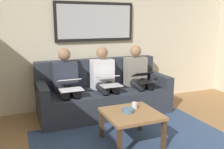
{
  "coord_description": "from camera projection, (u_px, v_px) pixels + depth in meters",
  "views": [
    {
      "loc": [
        1.39,
        1.73,
        1.55
      ],
      "look_at": [
        0.0,
        -1.7,
        0.75
      ],
      "focal_mm": 39.18,
      "sensor_mm": 36.0,
      "label": 1
    }
  ],
  "objects": [
    {
      "name": "wall_rear",
      "position": [
        94.0,
        36.0,
        4.48
      ],
      "size": [
        6.0,
        0.12,
        2.6
      ],
      "primitive_type": "cube",
      "color": "beige",
      "rests_on": "ground_plane"
    },
    {
      "name": "laptop_silver",
      "position": [
        109.0,
        80.0,
        3.9
      ],
      "size": [
        0.32,
        0.37,
        0.15
      ],
      "color": "silver"
    },
    {
      "name": "area_rug",
      "position": [
        137.0,
        143.0,
        3.17
      ],
      "size": [
        2.6,
        1.8,
        0.01
      ],
      "primitive_type": "cube",
      "color": "#33476B",
      "rests_on": "ground_plane"
    },
    {
      "name": "laptop_white",
      "position": [
        70.0,
        84.0,
        3.67
      ],
      "size": [
        0.34,
        0.36,
        0.16
      ],
      "color": "white"
    },
    {
      "name": "person_right",
      "position": [
        67.0,
        82.0,
        3.89
      ],
      "size": [
        0.38,
        0.58,
        1.14
      ],
      "color": "#2D3342",
      "rests_on": "couch"
    },
    {
      "name": "cup",
      "position": [
        134.0,
        106.0,
        3.22
      ],
      "size": [
        0.07,
        0.07,
        0.09
      ],
      "primitive_type": "cylinder",
      "color": "silver",
      "rests_on": "coffee_table"
    },
    {
      "name": "laptop_black",
      "position": [
        144.0,
        78.0,
        4.15
      ],
      "size": [
        0.34,
        0.35,
        0.15
      ],
      "color": "black"
    },
    {
      "name": "coffee_table",
      "position": [
        131.0,
        117.0,
        3.12
      ],
      "size": [
        0.67,
        0.67,
        0.42
      ],
      "color": "olive",
      "rests_on": "ground_plane"
    },
    {
      "name": "framed_mirror",
      "position": [
        95.0,
        22.0,
        4.34
      ],
      "size": [
        1.45,
        0.05,
        0.68
      ],
      "color": "black"
    },
    {
      "name": "bowl",
      "position": [
        128.0,
        110.0,
        3.11
      ],
      "size": [
        0.16,
        0.16,
        0.05
      ],
      "primitive_type": "cylinder",
      "color": "slate",
      "rests_on": "coffee_table"
    },
    {
      "name": "person_middle",
      "position": [
        104.0,
        79.0,
        4.13
      ],
      "size": [
        0.38,
        0.58,
        1.14
      ],
      "color": "silver",
      "rests_on": "couch"
    },
    {
      "name": "person_left",
      "position": [
        138.0,
        76.0,
        4.36
      ],
      "size": [
        0.38,
        0.58,
        1.14
      ],
      "color": "gray",
      "rests_on": "couch"
    },
    {
      "name": "couch",
      "position": [
        103.0,
        94.0,
        4.25
      ],
      "size": [
        2.2,
        0.9,
        0.9
      ],
      "color": "#2D333D",
      "rests_on": "ground_plane"
    }
  ]
}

